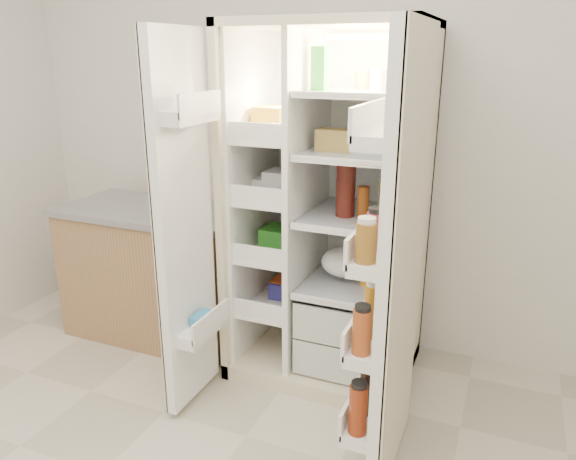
% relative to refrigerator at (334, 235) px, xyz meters
% --- Properties ---
extents(wall_back, '(4.00, 0.02, 2.70)m').
position_rel_refrigerator_xyz_m(wall_back, '(-0.15, 0.35, 0.61)').
color(wall_back, silver).
rests_on(wall_back, floor).
extents(refrigerator, '(0.92, 0.70, 1.80)m').
position_rel_refrigerator_xyz_m(refrigerator, '(0.00, 0.00, 0.00)').
color(refrigerator, beige).
rests_on(refrigerator, floor).
extents(freezer_door, '(0.15, 0.40, 1.72)m').
position_rel_refrigerator_xyz_m(freezer_door, '(-0.51, -0.60, 0.15)').
color(freezer_door, white).
rests_on(freezer_door, floor).
extents(fridge_door, '(0.17, 0.58, 1.72)m').
position_rel_refrigerator_xyz_m(fridge_door, '(0.47, -0.70, 0.12)').
color(fridge_door, white).
rests_on(fridge_door, floor).
extents(kitchen_counter, '(1.10, 0.58, 0.80)m').
position_rel_refrigerator_xyz_m(kitchen_counter, '(-1.08, -0.08, -0.34)').
color(kitchen_counter, '#9D794E').
rests_on(kitchen_counter, floor).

